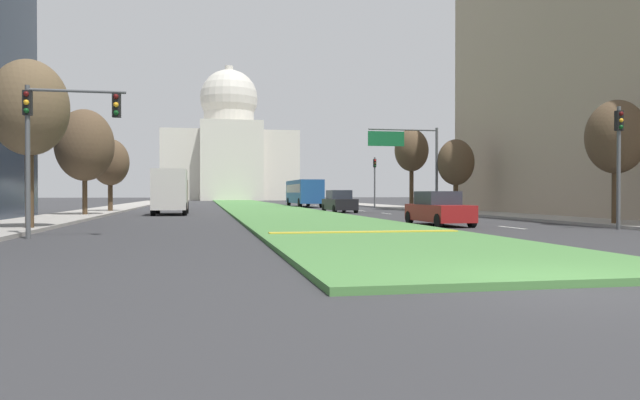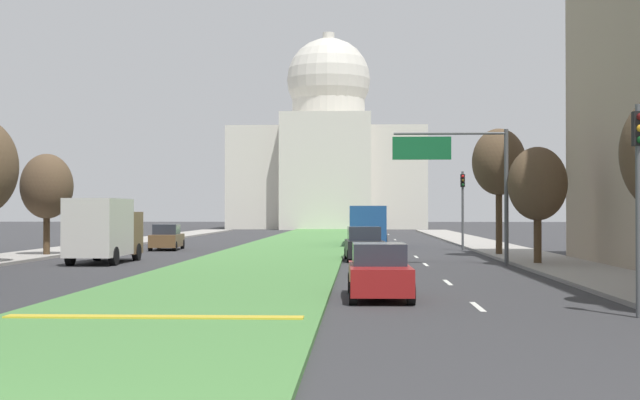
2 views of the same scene
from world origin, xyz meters
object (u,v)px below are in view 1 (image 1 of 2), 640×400
city_bus (304,191)px  overhead_guide_sign (411,152)px  traffic_light_near_right (619,151)px  sedan_midblock (339,202)px  street_tree_right_near (616,138)px  box_truck_delivery (171,191)px  street_tree_left_mid (85,145)px  capitol_building (229,153)px  traffic_light_far_right (375,176)px  street_tree_left_far (110,163)px  traffic_light_near_left (54,127)px  street_tree_right_mid (456,163)px  sedan_distant (178,201)px  street_tree_left_near (29,108)px  street_tree_right_far (412,151)px  sedan_lead_stopped (439,209)px

city_bus → overhead_guide_sign: bearing=-79.2°
traffic_light_near_right → sedan_midblock: traffic_light_near_right is taller
street_tree_right_near → box_truck_delivery: 28.74m
box_truck_delivery → street_tree_left_mid: bearing=-155.0°
capitol_building → street_tree_left_mid: bearing=-98.1°
traffic_light_far_right → street_tree_left_far: street_tree_left_far is taller
traffic_light_near_left → traffic_light_far_right: 43.42m
street_tree_left_mid → street_tree_right_mid: bearing=2.4°
street_tree_left_far → sedan_midblock: 18.39m
street_tree_left_mid → sedan_distant: size_ratio=1.52×
street_tree_right_mid → sedan_midblock: size_ratio=1.33×
street_tree_right_near → sedan_distant: street_tree_right_near is taller
overhead_guide_sign → sedan_midblock: bearing=142.4°
street_tree_right_near → box_truck_delivery: (-21.09, 19.38, -2.44)m
box_truck_delivery → overhead_guide_sign: bearing=-3.4°
overhead_guide_sign → traffic_light_near_right: bearing=-84.9°
street_tree_left_far → sedan_midblock: (17.87, -3.05, -3.13)m
traffic_light_far_right → street_tree_right_near: (1.58, -34.42, 0.81)m
street_tree_left_near → street_tree_right_far: size_ratio=0.95×
street_tree_right_far → box_truck_delivery: size_ratio=1.14×
street_tree_left_far → street_tree_left_near: bearing=-89.3°
street_tree_right_far → box_truck_delivery: bearing=-160.8°
box_truck_delivery → street_tree_left_far: bearing=131.2°
traffic_light_near_left → street_tree_left_far: street_tree_left_far is taller
sedan_midblock → sedan_distant: (-13.06, 12.29, -0.03)m
overhead_guide_sign → street_tree_right_mid: overhead_guide_sign is taller
street_tree_right_far → street_tree_left_near: bearing=-135.1°
city_bus → sedan_lead_stopped: bearing=-90.0°
traffic_light_far_right → sedan_midblock: traffic_light_far_right is taller
capitol_building → traffic_light_near_right: size_ratio=5.75×
street_tree_left_far → sedan_lead_stopped: bearing=-51.3°
sedan_distant → box_truck_delivery: (0.11, -14.85, 0.87)m
sedan_midblock → street_tree_right_near: bearing=-69.6°
overhead_guide_sign → sedan_lead_stopped: 17.10m
street_tree_left_far → city_bus: bearing=41.6°
street_tree_right_near → sedan_lead_stopped: (-7.80, 2.24, -3.35)m
street_tree_left_mid → street_tree_left_far: size_ratio=1.21×
street_tree_right_near → street_tree_left_far: bearing=136.1°
traffic_light_near_right → sedan_lead_stopped: bearing=144.0°
sedan_midblock → sedan_distant: sedan_midblock is taller
overhead_guide_sign → sedan_midblock: 7.06m
city_bus → capitol_building: bearing=94.4°
capitol_building → street_tree_right_near: size_ratio=5.10×
overhead_guide_sign → sedan_distant: size_ratio=1.41×
traffic_light_far_right → street_tree_left_mid: street_tree_left_mid is taller
traffic_light_far_right → street_tree_right_mid: (1.60, -16.40, 0.54)m
street_tree_left_near → city_bus: 43.76m
overhead_guide_sign → street_tree_right_far: (2.99, 8.25, 0.69)m
street_tree_left_near → street_tree_left_mid: bearing=92.7°
capitol_building → traffic_light_near_right: bearing=-84.1°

